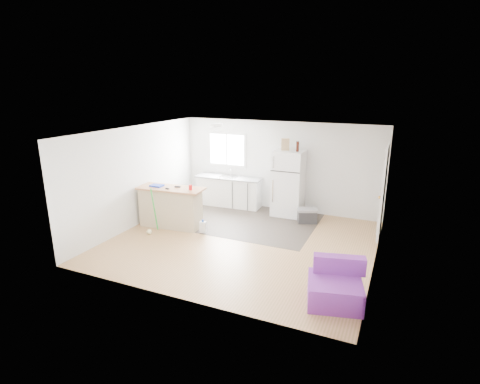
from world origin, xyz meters
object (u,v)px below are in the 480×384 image
Objects in this scene: refrigerator at (288,183)px; mop at (151,224)px; bottle_right at (297,146)px; bottle_left at (298,147)px; cardboard_box at (285,144)px; purple_seat at (335,287)px; cleaner_jug at (203,227)px; cooler at (307,215)px; blue_tray at (157,186)px; red_cup at (190,187)px; peninsula at (171,207)px; kitchen_cabinets at (229,191)px.

refrigerator reaches higher than mop.
bottle_left is at bearing -72.23° from bottle_right.
cardboard_box is at bearing -176.88° from bottle_right.
refrigerator reaches higher than purple_seat.
cleaner_jug is at bearing -123.05° from cardboard_box.
cardboard_box is (-0.74, 0.38, 1.68)m from cooler.
purple_seat is 3.27× the size of blue_tray.
bottle_left is (1.98, 1.88, 0.80)m from red_cup.
mop is at bearing -132.62° from cardboard_box.
cooler is at bearing -26.87° from cardboard_box.
cooler is 2.62m from cleaner_jug.
refrigerator is at bearing 35.08° from peninsula.
cleaner_jug is at bearing -8.44° from peninsula.
kitchen_cabinets is 1.11× the size of refrigerator.
cleaner_jug is at bearing -10.37° from red_cup.
purple_seat is 3.73m from cleaner_jug.
refrigerator reaches higher than cooler.
bottle_right reaches higher than blue_tray.
peninsula reaches higher than cooler.
cardboard_box is (1.31, 2.01, 1.72)m from cleaner_jug.
refrigerator is 3.34m from blue_tray.
cardboard_box reaches higher than red_cup.
cooler is at bearing -42.56° from bottle_right.
purple_seat is (3.65, -3.77, -0.18)m from kitchen_cabinets.
peninsula is 2.90× the size of cooler.
mop reaches higher than cleaner_jug.
peninsula is at bearing 143.94° from purple_seat.
red_cup reaches higher than cooler.
red_cup reaches higher than cleaner_jug.
cleaner_jug is 2.62× the size of red_cup.
bottle_left is at bearing -7.19° from kitchen_cabinets.
bottle_left is (-0.40, 0.31, 1.65)m from cooler.
peninsula is 1.46× the size of mop.
cooler is (2.37, -0.47, -0.24)m from kitchen_cabinets.
cardboard_box is (-2.02, 3.68, 1.61)m from purple_seat.
bottle_left is at bearing -10.86° from cardboard_box.
cardboard_box reaches higher than mop.
purple_seat is 3.27× the size of cardboard_box.
peninsula is 3.07m from refrigerator.
blue_tray is (-1.24, 0.01, 0.86)m from cleaner_jug.
mop is at bearing -109.22° from peninsula.
refrigerator is 1.00m from bottle_right.
cooler is 3.55m from purple_seat.
mop is at bearing -139.38° from red_cup.
blue_tray is 1.00× the size of cardboard_box.
cooler is 4.69× the size of red_cup.
mop is (-3.10, -2.18, 0.05)m from cooler.
cooler is at bearing 97.27° from purple_seat.
cleaner_jug is 1.05× the size of blue_tray.
refrigerator is at bearing 30.03° from mop.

